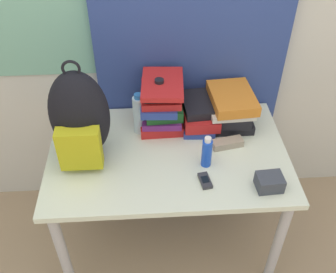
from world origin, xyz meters
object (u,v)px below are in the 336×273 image
book_stack_right (231,108)px  sports_bottle (160,105)px  sunglasses_case (227,143)px  backpack (80,118)px  cell_phone (205,181)px  book_stack_left (161,103)px  water_bottle (139,114)px  camera_pouch (270,182)px  book_stack_center (199,113)px  sunscreen_bottle (207,152)px

book_stack_right → sports_bottle: bearing=-178.0°
sunglasses_case → backpack: bearing=-179.0°
sports_bottle → cell_phone: sports_bottle is taller
sports_bottle → book_stack_left: bearing=56.5°
book_stack_right → water_bottle: bearing=-174.9°
sunglasses_case → book_stack_right: bearing=77.1°
water_bottle → camera_pouch: water_bottle is taller
water_bottle → book_stack_center: bearing=9.1°
backpack → cell_phone: bearing=-21.7°
cell_phone → camera_pouch: size_ratio=0.83×
cell_phone → sunglasses_case: bearing=58.7°
book_stack_center → sunglasses_case: bearing=-58.1°
book_stack_center → sports_bottle: size_ratio=0.97×
book_stack_left → book_stack_center: (0.19, 0.01, -0.07)m
book_stack_center → water_bottle: water_bottle is taller
book_stack_right → water_bottle: (-0.47, -0.04, 0.01)m
sunscreen_bottle → camera_pouch: 0.30m
sunscreen_bottle → camera_pouch: sunscreen_bottle is taller
sports_bottle → sunglasses_case: 0.38m
sunglasses_case → camera_pouch: camera_pouch is taller
backpack → book_stack_center: bearing=19.7°
cell_phone → sunglasses_case: (0.14, 0.23, 0.01)m
book_stack_right → sunglasses_case: 0.20m
camera_pouch → sports_bottle: bearing=135.4°
book_stack_right → sports_bottle: size_ratio=1.01×
sunglasses_case → cell_phone: bearing=-121.3°
backpack → water_bottle: (0.26, 0.15, -0.11)m
book_stack_left → sunscreen_bottle: bearing=-57.9°
backpack → sunscreen_bottle: backpack is taller
book_stack_left → cell_phone: bearing=-67.4°
book_stack_center → sunglasses_case: book_stack_center is taller
book_stack_right → cell_phone: 0.46m
sunscreen_bottle → book_stack_right: bearing=61.6°
book_stack_center → cell_phone: 0.42m
book_stack_left → book_stack_center: book_stack_left is taller
sports_bottle → sunglasses_case: bearing=-27.9°
water_bottle → sunglasses_case: (0.42, -0.14, -0.09)m
book_stack_center → camera_pouch: book_stack_center is taller
sports_bottle → cell_phone: bearing=-65.6°
sunscreen_bottle → cell_phone: (-0.02, -0.11, -0.07)m
backpack → book_stack_center: backpack is taller
backpack → sunscreen_bottle: 0.59m
camera_pouch → book_stack_right: bearing=101.3°
book_stack_center → sunglasses_case: 0.23m
book_stack_right → sunscreen_bottle: size_ratio=1.76×
book_stack_center → sunscreen_bottle: bearing=-90.5°
book_stack_left → water_bottle: book_stack_left is taller
book_stack_left → sports_bottle: (-0.01, -0.01, 0.00)m
book_stack_center → sunscreen_bottle: (-0.00, -0.31, 0.01)m
cell_phone → sunglasses_case: 0.27m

